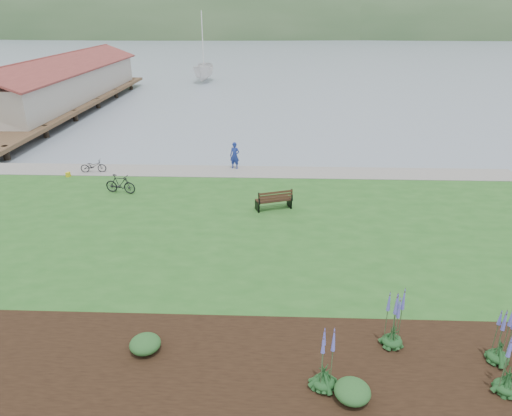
{
  "coord_description": "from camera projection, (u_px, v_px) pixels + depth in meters",
  "views": [
    {
      "loc": [
        2.11,
        -19.93,
        9.77
      ],
      "look_at": [
        1.37,
        -0.7,
        1.3
      ],
      "focal_mm": 32.0,
      "sensor_mm": 36.0,
      "label": 1
    }
  ],
  "objects": [
    {
      "name": "shrub_1",
      "position": [
        352.0,
        391.0,
        11.78
      ],
      "size": [
        0.96,
        0.96,
        0.48
      ],
      "primitive_type": "ellipsoid",
      "color": "#1E4C21",
      "rests_on": "garden_bed"
    },
    {
      "name": "pier_pavilion",
      "position": [
        60.0,
        83.0,
        47.05
      ],
      "size": [
        8.0,
        36.0,
        5.4
      ],
      "color": "#4C3826",
      "rests_on": "ground"
    },
    {
      "name": "bicycle_a",
      "position": [
        93.0,
        166.0,
        28.14
      ],
      "size": [
        0.73,
        1.61,
        0.82
      ],
      "primitive_type": "imported",
      "rotation": [
        0.0,
        0.0,
        1.69
      ],
      "color": "black",
      "rests_on": "lawn"
    },
    {
      "name": "person",
      "position": [
        235.0,
        153.0,
        28.54
      ],
      "size": [
        0.85,
        0.69,
        2.01
      ],
      "primitive_type": "imported",
      "rotation": [
        0.0,
        0.0,
        -0.3
      ],
      "color": "navy",
      "rests_on": "lawn"
    },
    {
      "name": "echium_0",
      "position": [
        325.0,
        364.0,
        11.92
      ],
      "size": [
        0.62,
        0.62,
        2.11
      ],
      "color": "#163D1C",
      "rests_on": "garden_bed"
    },
    {
      "name": "shrub_0",
      "position": [
        145.0,
        344.0,
        13.46
      ],
      "size": [
        0.93,
        0.93,
        0.46
      ],
      "primitive_type": "ellipsoid",
      "color": "#1E4C21",
      "rests_on": "garden_bed"
    },
    {
      "name": "pannier",
      "position": [
        68.0,
        174.0,
        27.53
      ],
      "size": [
        0.23,
        0.3,
        0.28
      ],
      "primitive_type": "cube",
      "rotation": [
        0.0,
        0.0,
        -0.23
      ],
      "color": "yellow",
      "rests_on": "lawn"
    },
    {
      "name": "garden_bed",
      "position": [
        301.0,
        365.0,
        13.0
      ],
      "size": [
        24.0,
        4.4,
        0.04
      ],
      "primitive_type": "cube",
      "color": "black",
      "rests_on": "lawn"
    },
    {
      "name": "echium_3",
      "position": [
        504.0,
        335.0,
        12.77
      ],
      "size": [
        0.62,
        0.62,
        2.17
      ],
      "color": "#163D1C",
      "rests_on": "garden_bed"
    },
    {
      "name": "park_bench",
      "position": [
        274.0,
        200.0,
        22.87
      ],
      "size": [
        1.92,
        1.27,
        1.1
      ],
      "rotation": [
        0.0,
        0.0,
        0.34
      ],
      "color": "black",
      "rests_on": "lawn"
    },
    {
      "name": "echium_1",
      "position": [
        395.0,
        319.0,
        13.36
      ],
      "size": [
        0.62,
        0.62,
        2.26
      ],
      "color": "#163D1C",
      "rests_on": "garden_bed"
    },
    {
      "name": "sailboat",
      "position": [
        204.0,
        82.0,
        65.67
      ],
      "size": [
        11.64,
        11.84,
        30.01
      ],
      "primitive_type": "imported",
      "rotation": [
        0.0,
        0.0,
        -0.02
      ],
      "color": "silver",
      "rests_on": "ground"
    },
    {
      "name": "shoreline_path",
      "position": [
        239.0,
        172.0,
        28.38
      ],
      "size": [
        34.0,
        2.2,
        0.03
      ],
      "primitive_type": "cube",
      "color": "gray",
      "rests_on": "lawn"
    },
    {
      "name": "far_hillside",
      "position": [
        321.0,
        35.0,
        177.03
      ],
      "size": [
        580.0,
        80.0,
        38.0
      ],
      "primitive_type": null,
      "color": "#33542F",
      "rests_on": "ground"
    },
    {
      "name": "ground",
      "position": [
        229.0,
        226.0,
        22.24
      ],
      "size": [
        600.0,
        600.0,
        0.0
      ],
      "primitive_type": "plane",
      "color": "gray",
      "rests_on": "ground"
    },
    {
      "name": "bicycle_b",
      "position": [
        120.0,
        184.0,
        24.94
      ],
      "size": [
        0.85,
        1.83,
        1.06
      ],
      "primitive_type": "imported",
      "rotation": [
        0.0,
        0.0,
        1.37
      ],
      "color": "black",
      "rests_on": "lawn"
    },
    {
      "name": "echium_2",
      "position": [
        511.0,
        366.0,
        11.75
      ],
      "size": [
        0.62,
        0.62,
        2.02
      ],
      "color": "#163D1C",
      "rests_on": "garden_bed"
    },
    {
      "name": "lawn",
      "position": [
        224.0,
        242.0,
        20.33
      ],
      "size": [
        34.0,
        20.0,
        0.4
      ],
      "primitive_type": "cube",
      "color": "#23591F",
      "rests_on": "ground"
    }
  ]
}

